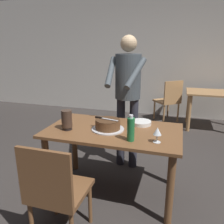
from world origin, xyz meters
name	(u,v)px	position (x,y,z in m)	size (l,w,h in m)	color
ground_plane	(113,191)	(0.00, 0.00, 0.00)	(14.00, 14.00, 0.00)	#383330
back_wall	(153,57)	(0.00, 3.20, 1.35)	(10.00, 0.12, 2.70)	beige
main_dining_table	(113,140)	(0.00, 0.00, 0.62)	(1.40, 0.80, 0.75)	brown
cake_on_platter	(108,125)	(-0.05, -0.02, 0.80)	(0.34, 0.34, 0.11)	silver
cake_knife	(102,118)	(-0.12, -0.01, 0.87)	(0.27, 0.08, 0.02)	silver
plate_stack	(141,123)	(0.26, 0.24, 0.77)	(0.22, 0.22, 0.04)	white
wine_glass_near	(157,132)	(0.47, -0.20, 0.85)	(0.08, 0.08, 0.14)	silver
water_bottle	(131,129)	(0.24, -0.23, 0.86)	(0.07, 0.07, 0.25)	#1E6B38
hurricane_lamp	(67,120)	(-0.46, -0.15, 0.86)	(0.11, 0.11, 0.21)	black
person_cutting_cake	(128,89)	(0.01, 0.61, 1.08)	(0.46, 0.57, 1.72)	#2D2D38
chair_near_side	(56,189)	(-0.25, -0.78, 0.49)	(0.44, 0.44, 0.90)	brown
background_table	(213,100)	(1.27, 2.50, 0.58)	(1.00, 0.70, 0.74)	tan
background_chair_1	(169,99)	(0.44, 2.72, 0.49)	(0.62, 0.62, 0.90)	tan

